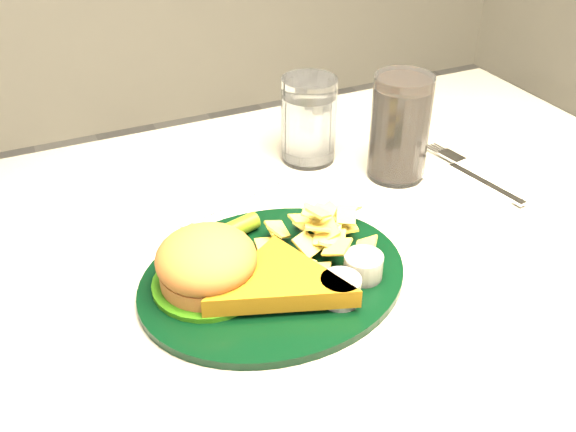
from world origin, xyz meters
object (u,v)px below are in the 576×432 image
water_glass (309,120)px  cola_glass (400,128)px  dinner_plate (273,256)px  fork_napkin (481,180)px

water_glass → cola_glass: bearing=-46.5°
dinner_plate → cola_glass: (0.26, 0.15, 0.04)m
water_glass → fork_napkin: bearing=-42.2°
water_glass → fork_napkin: size_ratio=0.74×
dinner_plate → water_glass: 0.30m
fork_napkin → cola_glass: bearing=133.0°
dinner_plate → cola_glass: bearing=24.1°
dinner_plate → water_glass: size_ratio=2.45×
dinner_plate → fork_napkin: 0.37m
water_glass → cola_glass: cola_glass is taller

